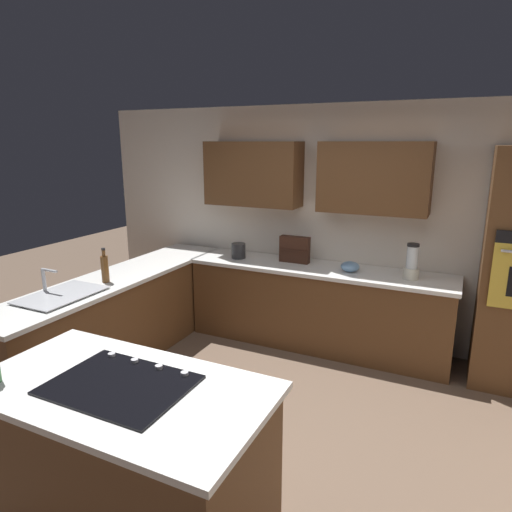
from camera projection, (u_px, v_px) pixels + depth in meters
name	position (u px, v px, depth m)	size (l,w,h in m)	color
ground_plane	(258.00, 434.00, 3.48)	(14.00, 14.00, 0.00)	brown
wall_back	(331.00, 213.00, 4.94)	(6.00, 0.44, 2.60)	silver
lower_cabinets_back	(316.00, 308.00, 4.92)	(2.80, 0.60, 0.86)	brown
countertop_back	(318.00, 269.00, 4.81)	(2.84, 0.64, 0.04)	silver
lower_cabinets_side	(121.00, 319.00, 4.61)	(0.60, 2.90, 0.86)	brown
countertop_side	(118.00, 277.00, 4.50)	(0.64, 2.94, 0.04)	silver
island_base	(126.00, 459.00, 2.58)	(1.61, 0.82, 0.86)	brown
island_top	(120.00, 389.00, 2.47)	(1.69, 0.90, 0.04)	silver
sink_unit	(61.00, 294.00, 3.89)	(0.46, 0.70, 0.23)	#515456
cooktop	(121.00, 384.00, 2.46)	(0.76, 0.56, 0.03)	black
blender	(412.00, 264.00, 4.35)	(0.15, 0.15, 0.35)	beige
mixing_bowl	(350.00, 267.00, 4.62)	(0.19, 0.19, 0.11)	#668CB2
spice_rack	(295.00, 249.00, 4.96)	(0.33, 0.11, 0.29)	#381E14
kettle	(239.00, 251.00, 5.16)	(0.16, 0.16, 0.17)	#262628
dish_soap_bottle	(105.00, 268.00, 4.25)	(0.07, 0.07, 0.33)	brown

